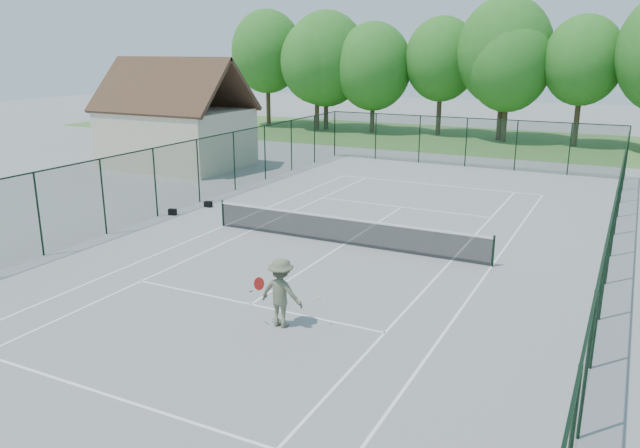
{
  "coord_description": "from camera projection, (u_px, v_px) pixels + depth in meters",
  "views": [
    {
      "loc": [
        9.27,
        -20.32,
        7.1
      ],
      "look_at": [
        0.0,
        -2.0,
        1.3
      ],
      "focal_mm": 35.0,
      "sensor_mm": 36.0,
      "label": 1
    }
  ],
  "objects": [
    {
      "name": "ground",
      "position": [
        344.0,
        244.0,
        23.41
      ],
      "size": [
        140.0,
        140.0,
        0.0
      ],
      "primitive_type": "plane",
      "color": "gray",
      "rests_on": "ground"
    },
    {
      "name": "sports_bag_b",
      "position": [
        208.0,
        204.0,
        28.88
      ],
      "size": [
        0.37,
        0.25,
        0.27
      ],
      "primitive_type": "cube",
      "rotation": [
        0.0,
        0.0,
        0.11
      ],
      "color": "black",
      "rests_on": "ground"
    },
    {
      "name": "fence_enclosure",
      "position": [
        344.0,
        204.0,
        22.99
      ],
      "size": [
        18.05,
        36.05,
        3.02
      ],
      "color": "#15331F",
      "rests_on": "ground"
    },
    {
      "name": "court_lines",
      "position": [
        344.0,
        244.0,
        23.41
      ],
      "size": [
        11.05,
        23.85,
        0.01
      ],
      "color": "white",
      "rests_on": "ground"
    },
    {
      "name": "tennis_net",
      "position": [
        344.0,
        230.0,
        23.25
      ],
      "size": [
        11.08,
        0.08,
        1.1
      ],
      "color": "black",
      "rests_on": "ground"
    },
    {
      "name": "tennis_player",
      "position": [
        281.0,
        293.0,
        16.31
      ],
      "size": [
        1.81,
        0.95,
        1.87
      ],
      "color": "#5F644A",
      "rests_on": "ground"
    },
    {
      "name": "utility_building",
      "position": [
        175.0,
        116.0,
        38.1
      ],
      "size": [
        8.6,
        6.27,
        6.63
      ],
      "color": "beige",
      "rests_on": "ground"
    },
    {
      "name": "grass_far",
      "position": [
        503.0,
        142.0,
        49.17
      ],
      "size": [
        80.0,
        16.0,
        0.01
      ],
      "primitive_type": "cube",
      "color": "#4B7A35",
      "rests_on": "ground"
    },
    {
      "name": "tree_line_far",
      "position": [
        509.0,
        63.0,
        47.54
      ],
      "size": [
        39.4,
        6.4,
        9.7
      ],
      "color": "#453223",
      "rests_on": "ground"
    },
    {
      "name": "sports_bag_a",
      "position": [
        173.0,
        212.0,
        27.5
      ],
      "size": [
        0.39,
        0.29,
        0.27
      ],
      "primitive_type": "cube",
      "rotation": [
        0.0,
        0.0,
        0.29
      ],
      "color": "black",
      "rests_on": "ground"
    }
  ]
}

